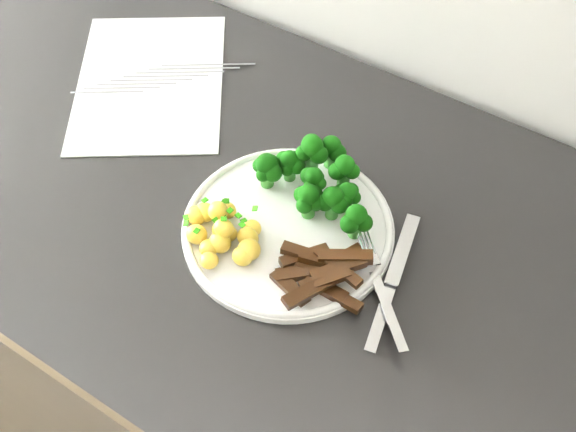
{
  "coord_description": "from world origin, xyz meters",
  "views": [
    {
      "loc": [
        0.4,
        1.23,
        1.59
      ],
      "look_at": [
        0.13,
        1.66,
        0.94
      ],
      "focal_mm": 43.71,
      "sensor_mm": 36.0,
      "label": 1
    }
  ],
  "objects_px": {
    "fork": "(382,292)",
    "knife": "(387,297)",
    "beef_strips": "(322,271)",
    "recipe_paper": "(150,81)",
    "potatoes": "(224,233)",
    "counter": "(260,366)",
    "broccoli": "(318,178)",
    "plate": "(288,228)"
  },
  "relations": [
    {
      "from": "recipe_paper",
      "to": "plate",
      "type": "xyz_separation_m",
      "value": [
        0.31,
        -0.12,
        0.01
      ]
    },
    {
      "from": "counter",
      "to": "fork",
      "type": "relative_size",
      "value": 19.48
    },
    {
      "from": "potatoes",
      "to": "recipe_paper",
      "type": "bearing_deg",
      "value": 146.23
    },
    {
      "from": "counter",
      "to": "recipe_paper",
      "type": "xyz_separation_m",
      "value": [
        -0.25,
        0.11,
        0.46
      ]
    },
    {
      "from": "recipe_paper",
      "to": "fork",
      "type": "height_order",
      "value": "fork"
    },
    {
      "from": "knife",
      "to": "counter",
      "type": "bearing_deg",
      "value": 171.59
    },
    {
      "from": "counter",
      "to": "potatoes",
      "type": "relative_size",
      "value": 22.07
    },
    {
      "from": "plate",
      "to": "fork",
      "type": "relative_size",
      "value": 2.05
    },
    {
      "from": "beef_strips",
      "to": "broccoli",
      "type": "bearing_deg",
      "value": 123.91
    },
    {
      "from": "broccoli",
      "to": "potatoes",
      "type": "xyz_separation_m",
      "value": [
        -0.06,
        -0.12,
        -0.02
      ]
    },
    {
      "from": "fork",
      "to": "plate",
      "type": "bearing_deg",
      "value": 169.99
    },
    {
      "from": "recipe_paper",
      "to": "fork",
      "type": "bearing_deg",
      "value": -17.49
    },
    {
      "from": "recipe_paper",
      "to": "potatoes",
      "type": "relative_size",
      "value": 3.25
    },
    {
      "from": "fork",
      "to": "potatoes",
      "type": "bearing_deg",
      "value": -170.71
    },
    {
      "from": "counter",
      "to": "recipe_paper",
      "type": "relative_size",
      "value": 6.78
    },
    {
      "from": "recipe_paper",
      "to": "plate",
      "type": "relative_size",
      "value": 1.4
    },
    {
      "from": "recipe_paper",
      "to": "beef_strips",
      "type": "relative_size",
      "value": 2.92
    },
    {
      "from": "plate",
      "to": "broccoli",
      "type": "height_order",
      "value": "broccoli"
    },
    {
      "from": "plate",
      "to": "beef_strips",
      "type": "height_order",
      "value": "beef_strips"
    },
    {
      "from": "recipe_paper",
      "to": "knife",
      "type": "xyz_separation_m",
      "value": [
        0.46,
        -0.14,
        0.01
      ]
    },
    {
      "from": "counter",
      "to": "knife",
      "type": "height_order",
      "value": "knife"
    },
    {
      "from": "beef_strips",
      "to": "knife",
      "type": "height_order",
      "value": "beef_strips"
    },
    {
      "from": "plate",
      "to": "potatoes",
      "type": "relative_size",
      "value": 2.32
    },
    {
      "from": "broccoli",
      "to": "potatoes",
      "type": "bearing_deg",
      "value": -115.58
    },
    {
      "from": "plate",
      "to": "beef_strips",
      "type": "distance_m",
      "value": 0.08
    },
    {
      "from": "plate",
      "to": "counter",
      "type": "bearing_deg",
      "value": 171.51
    },
    {
      "from": "counter",
      "to": "knife",
      "type": "bearing_deg",
      "value": -8.41
    },
    {
      "from": "recipe_paper",
      "to": "potatoes",
      "type": "distance_m",
      "value": 0.31
    },
    {
      "from": "fork",
      "to": "knife",
      "type": "xyz_separation_m",
      "value": [
        0.01,
        0.0,
        -0.01
      ]
    },
    {
      "from": "beef_strips",
      "to": "knife",
      "type": "xyz_separation_m",
      "value": [
        0.08,
        0.02,
        -0.01
      ]
    },
    {
      "from": "broccoli",
      "to": "beef_strips",
      "type": "xyz_separation_m",
      "value": [
        0.07,
        -0.1,
        -0.02
      ]
    },
    {
      "from": "fork",
      "to": "knife",
      "type": "bearing_deg",
      "value": 27.33
    },
    {
      "from": "knife",
      "to": "potatoes",
      "type": "bearing_deg",
      "value": -170.1
    },
    {
      "from": "counter",
      "to": "broccoli",
      "type": "distance_m",
      "value": 0.51
    },
    {
      "from": "counter",
      "to": "recipe_paper",
      "type": "distance_m",
      "value": 0.53
    },
    {
      "from": "fork",
      "to": "knife",
      "type": "distance_m",
      "value": 0.01
    },
    {
      "from": "potatoes",
      "to": "fork",
      "type": "distance_m",
      "value": 0.2
    },
    {
      "from": "beef_strips",
      "to": "fork",
      "type": "bearing_deg",
      "value": 11.09
    },
    {
      "from": "counter",
      "to": "broccoli",
      "type": "bearing_deg",
      "value": 37.23
    },
    {
      "from": "recipe_paper",
      "to": "knife",
      "type": "distance_m",
      "value": 0.48
    },
    {
      "from": "knife",
      "to": "plate",
      "type": "bearing_deg",
      "value": 171.63
    },
    {
      "from": "fork",
      "to": "beef_strips",
      "type": "bearing_deg",
      "value": -168.91
    }
  ]
}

